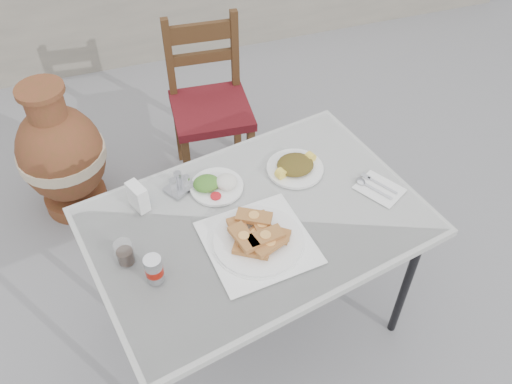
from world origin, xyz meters
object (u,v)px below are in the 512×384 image
object	(u,v)px
cafe_table	(257,228)
cola_glass	(125,254)
pide_plate	(258,237)
salad_chopped_plate	(295,166)
condiment_caddy	(179,184)
soda_can	(154,270)
salad_rice_plate	(216,184)
napkin_holder	(138,197)
chair	(210,103)
terracotta_urn	(62,155)

from	to	relation	value
cafe_table	cola_glass	size ratio (longest dim) A/B	14.89
cafe_table	pide_plate	xyz separation A→B (m)	(-0.03, -0.11, 0.08)
salad_chopped_plate	cafe_table	bearing A→B (deg)	-139.16
salad_chopped_plate	condiment_caddy	size ratio (longest dim) A/B	1.71
pide_plate	cola_glass	xyz separation A→B (m)	(-0.45, 0.07, 0.01)
soda_can	cola_glass	bearing A→B (deg)	127.45
cafe_table	salad_rice_plate	size ratio (longest dim) A/B	6.49
napkin_holder	salad_chopped_plate	bearing A→B (deg)	-22.85
salad_rice_plate	cola_glass	size ratio (longest dim) A/B	2.29
cafe_table	soda_can	bearing A→B (deg)	-159.76
salad_chopped_plate	napkin_holder	distance (m)	0.62
salad_chopped_plate	pide_plate	bearing A→B (deg)	-130.21
condiment_caddy	chair	bearing A→B (deg)	68.62
cola_glass	chair	world-z (taller)	chair
cafe_table	salad_chopped_plate	size ratio (longest dim) A/B	5.91
terracotta_urn	pide_plate	bearing A→B (deg)	-59.53
salad_rice_plate	soda_can	world-z (taller)	soda_can
salad_chopped_plate	napkin_holder	size ratio (longest dim) A/B	2.16
chair	terracotta_urn	bearing A→B (deg)	-173.31
condiment_caddy	terracotta_urn	bearing A→B (deg)	120.58
napkin_holder	chair	distance (m)	1.04
pide_plate	salad_rice_plate	bearing A→B (deg)	102.33
salad_chopped_plate	napkin_holder	world-z (taller)	napkin_holder
pide_plate	soda_can	world-z (taller)	soda_can
cafe_table	condiment_caddy	world-z (taller)	condiment_caddy
salad_rice_plate	terracotta_urn	bearing A→B (deg)	125.90
soda_can	terracotta_urn	bearing A→B (deg)	104.43
cola_glass	condiment_caddy	world-z (taller)	cola_glass
salad_rice_plate	cola_glass	distance (m)	0.45
salad_chopped_plate	terracotta_urn	world-z (taller)	salad_chopped_plate
salad_chopped_plate	chair	size ratio (longest dim) A/B	0.25
condiment_caddy	terracotta_urn	xyz separation A→B (m)	(-0.47, 0.80, -0.40)
cola_glass	terracotta_urn	bearing A→B (deg)	101.74
salad_chopped_plate	terracotta_urn	bearing A→B (deg)	137.94
soda_can	condiment_caddy	xyz separation A→B (m)	(0.17, 0.38, -0.03)
cola_glass	salad_chopped_plate	bearing A→B (deg)	18.66
cafe_table	soda_can	xyz separation A→B (m)	(-0.40, -0.15, 0.10)
cafe_table	condiment_caddy	distance (m)	0.34
chair	cafe_table	bearing A→B (deg)	-90.57
pide_plate	condiment_caddy	world-z (taller)	condiment_caddy
salad_rice_plate	napkin_holder	world-z (taller)	napkin_holder
pide_plate	napkin_holder	xyz separation A→B (m)	(-0.36, 0.30, 0.02)
soda_can	terracotta_urn	size ratio (longest dim) A/B	0.14
napkin_holder	terracotta_urn	size ratio (longest dim) A/B	0.14
salad_rice_plate	napkin_holder	bearing A→B (deg)	-179.34
salad_chopped_plate	chair	xyz separation A→B (m)	(-0.13, 0.87, -0.28)
cafe_table	napkin_holder	distance (m)	0.45
salad_rice_plate	condiment_caddy	distance (m)	0.14
cafe_table	salad_rice_plate	bearing A→B (deg)	116.19
salad_chopped_plate	napkin_holder	xyz separation A→B (m)	(-0.62, -0.00, 0.03)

